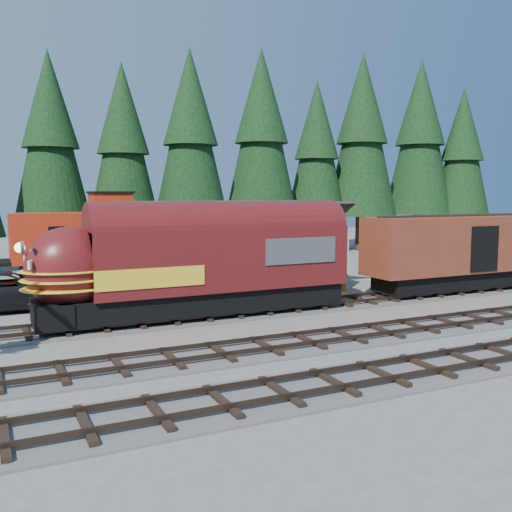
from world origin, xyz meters
name	(u,v)px	position (x,y,z in m)	size (l,w,h in m)	color
ground	(332,327)	(0.00, 0.00, 0.00)	(120.00, 120.00, 0.00)	#6B665B
track_siding	(440,293)	(10.00, 4.00, 0.06)	(68.00, 3.20, 0.33)	#4C4947
track_spur	(44,283)	(-10.00, 18.00, 0.06)	(32.00, 3.20, 0.33)	#4C4947
depot	(234,240)	(0.00, 10.50, 2.96)	(12.80, 7.00, 5.30)	gold
conifer_backdrop	(227,139)	(5.92, 25.46, 10.35)	(80.62, 22.63, 17.52)	black
locomotive	(190,268)	(-5.02, 4.00, 2.39)	(14.89, 2.96, 4.05)	black
boxcar	(465,250)	(11.79, 4.00, 2.48)	(13.02, 2.79, 4.09)	black
caboose	(96,240)	(-6.62, 18.00, 2.68)	(10.43, 3.02, 5.42)	black
pickup_truck_a	(6,291)	(-12.47, 9.91, 0.98)	(3.26, 7.07, 1.97)	black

